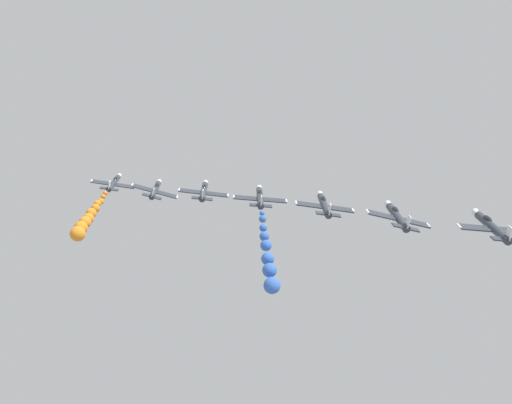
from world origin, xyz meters
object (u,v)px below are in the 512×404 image
Objects in this scene: airplane_lead at (114,183)px; airplane_left_outer at (260,197)px; airplane_left_inner at (155,190)px; airplane_right_inner at (204,191)px; airplane_right_outer at (324,205)px; airplane_trailing at (397,217)px; airplane_high_slot at (492,227)px.

airplane_left_outer reaches higher than airplane_lead.
airplane_right_inner reaches higher than airplane_left_inner.
airplane_right_outer reaches higher than airplane_lead.
airplane_high_slot is (10.43, -7.01, 1.23)m from airplane_trailing.
airplane_trailing reaches higher than airplane_left_inner.
airplane_right_outer is at bearing -37.33° from airplane_lead.
airplane_lead is 1.00× the size of airplane_right_outer.
airplane_right_outer is 1.00× the size of airplane_trailing.
airplane_lead is 1.00× the size of airplane_right_inner.
airplane_right_inner is 1.00× the size of airplane_right_outer.
airplane_high_slot reaches higher than airplane_left_inner.
airplane_right_inner is at bearing 141.33° from airplane_right_outer.
airplane_high_slot is at bearing -33.92° from airplane_trailing.
airplane_trailing is (29.55, -24.88, 4.34)m from airplane_right_inner.
airplane_high_slot is at bearing -38.48° from airplane_right_outer.
airplane_trailing reaches higher than airplane_right_outer.
airplane_lead is 12.64m from airplane_left_inner.
airplane_left_inner is 1.00× the size of airplane_high_slot.
airplane_right_outer reaches higher than airplane_left_inner.
airplane_right_inner is at bearing 143.36° from airplane_left_outer.
airplane_high_slot is at bearing -37.71° from airplane_lead.
airplane_left_outer is at bearing 138.17° from airplane_trailing.
airplane_left_inner is 39.05m from airplane_right_outer.
airplane_right_outer is 1.00× the size of airplane_high_slot.
airplane_left_outer is 1.00× the size of airplane_high_slot.
airplane_left_outer is at bearing 140.77° from airplane_high_slot.
airplane_lead is 1.00× the size of airplane_left_outer.
airplane_lead is 51.67m from airplane_right_outer.
airplane_high_slot is at bearing -39.23° from airplane_left_outer.
airplane_left_inner is 1.00× the size of airplane_right_outer.
airplane_left_outer is 1.00× the size of airplane_trailing.
airplane_lead is at bearing 141.55° from airplane_trailing.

